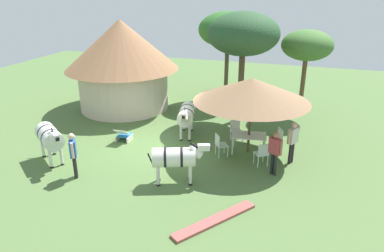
% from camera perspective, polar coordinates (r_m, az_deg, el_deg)
% --- Properties ---
extents(ground_plane, '(36.00, 36.00, 0.00)m').
position_cam_1_polar(ground_plane, '(14.86, -4.63, -3.37)').
color(ground_plane, '#4E6B39').
extents(thatched_hut, '(5.83, 5.83, 4.62)m').
position_cam_1_polar(thatched_hut, '(19.23, -10.96, 10.16)').
color(thatched_hut, beige).
rests_on(thatched_hut, ground_plane).
extents(shade_umbrella, '(4.40, 4.40, 3.00)m').
position_cam_1_polar(shade_umbrella, '(13.69, 9.39, 5.64)').
color(shade_umbrella, '#4E4128').
rests_on(shade_umbrella, ground_plane).
extents(patio_dining_table, '(1.45, 1.02, 0.74)m').
position_cam_1_polar(patio_dining_table, '(14.33, 8.93, -1.71)').
color(patio_dining_table, silver).
rests_on(patio_dining_table, ground_plane).
extents(patio_chair_near_hut, '(0.60, 0.60, 0.90)m').
position_cam_1_polar(patio_chair_near_hut, '(15.37, 6.94, -0.47)').
color(patio_chair_near_hut, silver).
rests_on(patio_chair_near_hut, ground_plane).
extents(patio_chair_west_end, '(0.60, 0.60, 0.90)m').
position_cam_1_polar(patio_chair_west_end, '(13.94, 4.40, -2.76)').
color(patio_chair_west_end, silver).
rests_on(patio_chair_west_end, ground_plane).
extents(patio_chair_near_lawn, '(0.60, 0.59, 0.90)m').
position_cam_1_polar(patio_chair_near_lawn, '(13.40, 11.01, -4.17)').
color(patio_chair_near_lawn, silver).
rests_on(patio_chair_near_lawn, ground_plane).
extents(patio_chair_east_end, '(0.58, 0.59, 0.90)m').
position_cam_1_polar(patio_chair_east_end, '(14.79, 13.33, -1.83)').
color(patio_chair_east_end, white).
rests_on(patio_chair_east_end, ground_plane).
extents(guest_beside_umbrella, '(0.50, 0.40, 1.60)m').
position_cam_1_polar(guest_beside_umbrella, '(12.71, 12.95, -3.61)').
color(guest_beside_umbrella, black).
rests_on(guest_beside_umbrella, ground_plane).
extents(guest_behind_table, '(0.39, 0.53, 1.63)m').
position_cam_1_polar(guest_behind_table, '(13.69, 15.59, -1.92)').
color(guest_behind_table, black).
rests_on(guest_behind_table, ground_plane).
extents(standing_watcher, '(0.41, 0.50, 1.64)m').
position_cam_1_polar(standing_watcher, '(12.84, -18.22, -3.81)').
color(standing_watcher, black).
rests_on(standing_watcher, ground_plane).
extents(striped_lounge_chair, '(0.59, 0.82, 0.64)m').
position_cam_1_polar(striped_lounge_chair, '(15.60, -10.72, -1.42)').
color(striped_lounge_chair, '#2572B4').
rests_on(striped_lounge_chair, ground_plane).
extents(zebra_nearest_camera, '(1.98, 1.10, 1.47)m').
position_cam_1_polar(zebra_nearest_camera, '(11.90, -2.61, -5.01)').
color(zebra_nearest_camera, silver).
rests_on(zebra_nearest_camera, ground_plane).
extents(zebra_by_umbrella, '(1.01, 2.19, 1.52)m').
position_cam_1_polar(zebra_by_umbrella, '(15.57, -0.89, 1.80)').
color(zebra_by_umbrella, silver).
rests_on(zebra_by_umbrella, ground_plane).
extents(zebra_toward_hut, '(1.80, 1.50, 1.53)m').
position_cam_1_polar(zebra_toward_hut, '(14.27, -21.49, -1.63)').
color(zebra_toward_hut, silver).
rests_on(zebra_toward_hut, ground_plane).
extents(acacia_tree_behind_hut, '(2.45, 2.45, 4.23)m').
position_cam_1_polar(acacia_tree_behind_hut, '(18.52, 17.68, 11.94)').
color(acacia_tree_behind_hut, brown).
rests_on(acacia_tree_behind_hut, ground_plane).
extents(acacia_tree_left_background, '(3.17, 3.17, 4.89)m').
position_cam_1_polar(acacia_tree_left_background, '(20.13, 5.67, 14.83)').
color(acacia_tree_left_background, '#48412B').
rests_on(acacia_tree_left_background, ground_plane).
extents(acacia_tree_far_lawn, '(3.28, 3.28, 5.13)m').
position_cam_1_polar(acacia_tree_far_lawn, '(16.94, 8.09, 14.12)').
color(acacia_tree_far_lawn, '#4D3D27').
rests_on(acacia_tree_far_lawn, ground_plane).
extents(brick_patio_kerb, '(1.92, 2.49, 0.08)m').
position_cam_1_polar(brick_patio_kerb, '(10.54, 3.65, -14.57)').
color(brick_patio_kerb, '#A44E49').
rests_on(brick_patio_kerb, ground_plane).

